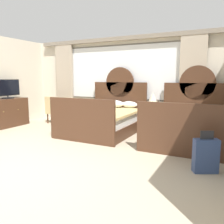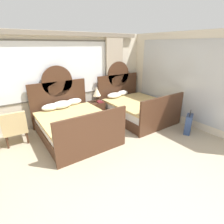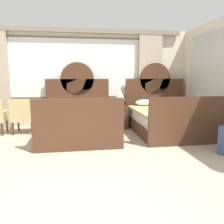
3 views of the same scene
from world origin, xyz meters
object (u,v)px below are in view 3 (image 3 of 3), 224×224
bed_near_window (79,121)px  bed_near_mirror (167,118)px  table_lamp_on_nightstand (120,94)px  nightstand_between_beds (119,117)px  armchair_by_window_left (23,115)px  book_on_nightstand (122,107)px

bed_near_window → bed_near_mirror: same height
table_lamp_on_nightstand → bed_near_mirror: bearing=-32.6°
bed_near_window → table_lamp_on_nightstand: bearing=31.0°
nightstand_between_beds → armchair_by_window_left: (-2.45, -0.26, 0.17)m
bed_near_window → table_lamp_on_nightstand: 1.43m
book_on_nightstand → bed_near_window: bearing=-152.9°
table_lamp_on_nightstand → armchair_by_window_left: (-2.47, -0.24, -0.46)m
book_on_nightstand → table_lamp_on_nightstand: bearing=122.3°
table_lamp_on_nightstand → nightstand_between_beds: bearing=147.5°
bed_near_mirror → armchair_by_window_left: 3.58m
bed_near_mirror → table_lamp_on_nightstand: (-1.08, 0.69, 0.57)m
armchair_by_window_left → bed_near_mirror: bearing=-7.2°
bed_near_window → nightstand_between_beds: size_ratio=3.72×
book_on_nightstand → armchair_by_window_left: (-2.52, -0.17, -0.13)m
book_on_nightstand → armchair_by_window_left: size_ratio=0.30×
bed_near_window → armchair_by_window_left: bearing=162.1°
bed_near_window → bed_near_mirror: bearing=-0.4°
bed_near_window → nightstand_between_beds: bearing=31.9°
bed_near_mirror → table_lamp_on_nightstand: bearing=147.4°
bed_near_mirror → table_lamp_on_nightstand: 1.40m
nightstand_between_beds → table_lamp_on_nightstand: 0.63m
bed_near_mirror → nightstand_between_beds: bearing=147.4°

